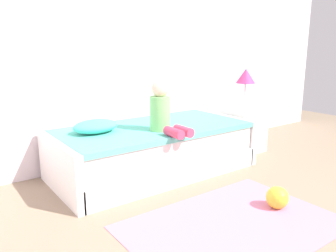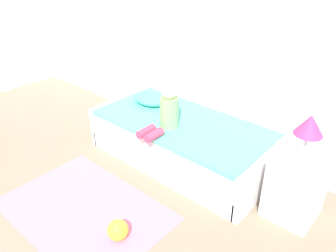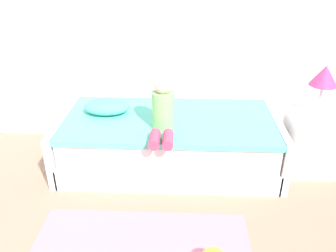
{
  "view_description": "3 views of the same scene",
  "coord_description": "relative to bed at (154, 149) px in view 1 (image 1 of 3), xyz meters",
  "views": [
    {
      "loc": [
        -1.86,
        -0.88,
        1.31
      ],
      "look_at": [
        0.05,
        1.75,
        0.55
      ],
      "focal_mm": 36.29,
      "sensor_mm": 36.0,
      "label": 1
    },
    {
      "loc": [
        2.11,
        -0.61,
        2.28
      ],
      "look_at": [
        0.05,
        1.75,
        0.55
      ],
      "focal_mm": 35.95,
      "sensor_mm": 36.0,
      "label": 2
    },
    {
      "loc": [
        0.17,
        -0.98,
        1.97
      ],
      "look_at": [
        0.05,
        1.75,
        0.55
      ],
      "focal_mm": 37.47,
      "sensor_mm": 36.0,
      "label": 3
    }
  ],
  "objects": [
    {
      "name": "wall_rear",
      "position": [
        -0.05,
        0.6,
        1.2
      ],
      "size": [
        7.2,
        0.1,
        2.9
      ],
      "primitive_type": "cube",
      "color": "white",
      "rests_on": "ground"
    },
    {
      "name": "bed",
      "position": [
        0.0,
        0.0,
        0.0
      ],
      "size": [
        2.11,
        1.0,
        0.5
      ],
      "color": "white",
      "rests_on": "ground"
    },
    {
      "name": "nightstand",
      "position": [
        1.35,
        -0.03,
        0.05
      ],
      "size": [
        0.44,
        0.44,
        0.6
      ],
      "primitive_type": "cube",
      "color": "white",
      "rests_on": "ground"
    },
    {
      "name": "table_lamp",
      "position": [
        1.35,
        -0.03,
        0.69
      ],
      "size": [
        0.24,
        0.24,
        0.45
      ],
      "color": "silver",
      "rests_on": "nightstand"
    },
    {
      "name": "child_figure",
      "position": [
        -0.05,
        -0.23,
        0.46
      ],
      "size": [
        0.2,
        0.51,
        0.5
      ],
      "color": "#7FC672",
      "rests_on": "bed"
    },
    {
      "name": "pillow",
      "position": [
        -0.61,
        0.1,
        0.32
      ],
      "size": [
        0.44,
        0.3,
        0.13
      ],
      "primitive_type": "ellipsoid",
      "color": "#4CCCBC",
      "rests_on": "bed"
    },
    {
      "name": "toy_ball",
      "position": [
        0.35,
        -1.31,
        -0.15
      ],
      "size": [
        0.19,
        0.19,
        0.19
      ],
      "primitive_type": "sphere",
      "color": "yellow",
      "rests_on": "ground"
    },
    {
      "name": "area_rug",
      "position": [
        -0.16,
        -1.3,
        -0.24
      ],
      "size": [
        1.6,
        1.1,
        0.01
      ],
      "primitive_type": "cube",
      "color": "pink",
      "rests_on": "ground"
    }
  ]
}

